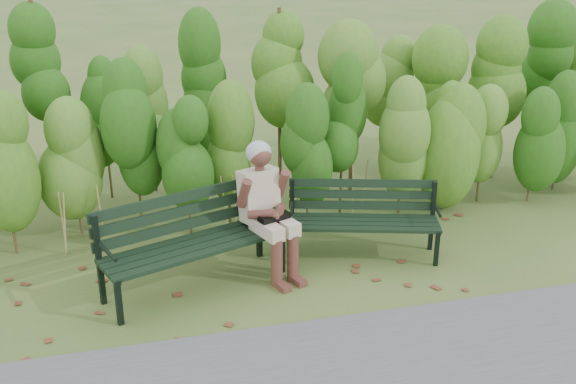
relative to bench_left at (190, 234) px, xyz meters
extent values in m
plane|color=#3B5623|center=(1.07, -0.03, -0.54)|extent=(80.00, 80.00, 0.00)
cylinder|color=#47381E|center=(-1.68, 1.27, -0.14)|extent=(0.03, 0.03, 0.80)
ellipsoid|color=#356A20|center=(-1.68, 1.27, 0.50)|extent=(0.64, 0.64, 1.44)
cylinder|color=#47381E|center=(-1.07, 1.27, -0.14)|extent=(0.03, 0.03, 0.80)
ellipsoid|color=#356A20|center=(-1.07, 1.27, 0.50)|extent=(0.64, 0.64, 1.44)
cylinder|color=#47381E|center=(-0.46, 1.27, -0.14)|extent=(0.03, 0.03, 0.80)
ellipsoid|color=#356A20|center=(-0.46, 1.27, 0.50)|extent=(0.64, 0.64, 1.44)
cylinder|color=#47381E|center=(0.15, 1.27, -0.14)|extent=(0.03, 0.03, 0.80)
ellipsoid|color=#356A20|center=(0.15, 1.27, 0.50)|extent=(0.64, 0.64, 1.44)
cylinder|color=#47381E|center=(0.76, 1.27, -0.14)|extent=(0.03, 0.03, 0.80)
ellipsoid|color=#356A20|center=(0.76, 1.27, 0.50)|extent=(0.64, 0.64, 1.44)
cylinder|color=#47381E|center=(1.37, 1.27, -0.14)|extent=(0.03, 0.03, 0.80)
ellipsoid|color=#356A20|center=(1.37, 1.27, 0.50)|extent=(0.64, 0.64, 1.44)
cylinder|color=#47381E|center=(1.99, 1.27, -0.14)|extent=(0.03, 0.03, 0.80)
ellipsoid|color=#356A20|center=(1.99, 1.27, 0.50)|extent=(0.64, 0.64, 1.44)
cylinder|color=#47381E|center=(2.60, 1.27, -0.14)|extent=(0.03, 0.03, 0.80)
ellipsoid|color=#356A20|center=(2.60, 1.27, 0.50)|extent=(0.64, 0.64, 1.44)
cylinder|color=#47381E|center=(3.21, 1.27, -0.14)|extent=(0.03, 0.03, 0.80)
ellipsoid|color=#356A20|center=(3.21, 1.27, 0.50)|extent=(0.64, 0.64, 1.44)
cylinder|color=#47381E|center=(3.82, 1.27, -0.14)|extent=(0.03, 0.03, 0.80)
ellipsoid|color=#356A20|center=(3.82, 1.27, 0.50)|extent=(0.64, 0.64, 1.44)
cylinder|color=#47381E|center=(4.43, 1.27, -0.14)|extent=(0.03, 0.03, 0.80)
ellipsoid|color=#356A20|center=(4.43, 1.27, 0.50)|extent=(0.64, 0.64, 1.44)
cylinder|color=#47381E|center=(5.05, 1.27, -0.14)|extent=(0.03, 0.03, 0.80)
ellipsoid|color=#356A20|center=(5.05, 1.27, 0.50)|extent=(0.64, 0.64, 1.44)
cylinder|color=#47381E|center=(-1.62, 2.27, 0.01)|extent=(0.04, 0.04, 1.10)
ellipsoid|color=#2A4A15|center=(-1.62, 2.27, 0.89)|extent=(0.70, 0.70, 1.98)
cylinder|color=#47381E|center=(-0.85, 2.27, 0.01)|extent=(0.04, 0.04, 1.10)
ellipsoid|color=#2A4A15|center=(-0.85, 2.27, 0.89)|extent=(0.70, 0.70, 1.98)
cylinder|color=#47381E|center=(-0.08, 2.27, 0.01)|extent=(0.04, 0.04, 1.10)
ellipsoid|color=#2A4A15|center=(-0.08, 2.27, 0.89)|extent=(0.70, 0.70, 1.98)
cylinder|color=#47381E|center=(0.68, 2.27, 0.01)|extent=(0.04, 0.04, 1.10)
ellipsoid|color=#2A4A15|center=(0.68, 2.27, 0.89)|extent=(0.70, 0.70, 1.98)
cylinder|color=#47381E|center=(1.45, 2.27, 0.01)|extent=(0.04, 0.04, 1.10)
ellipsoid|color=#2A4A15|center=(1.45, 2.27, 0.89)|extent=(0.70, 0.70, 1.98)
cylinder|color=#47381E|center=(2.22, 2.27, 0.01)|extent=(0.04, 0.04, 1.10)
ellipsoid|color=#2A4A15|center=(2.22, 2.27, 0.89)|extent=(0.70, 0.70, 1.98)
cylinder|color=#47381E|center=(2.99, 2.27, 0.01)|extent=(0.04, 0.04, 1.10)
ellipsoid|color=#2A4A15|center=(2.99, 2.27, 0.89)|extent=(0.70, 0.70, 1.98)
cylinder|color=#47381E|center=(3.76, 2.27, 0.01)|extent=(0.04, 0.04, 1.10)
ellipsoid|color=#2A4A15|center=(3.76, 2.27, 0.89)|extent=(0.70, 0.70, 1.98)
cylinder|color=#47381E|center=(4.52, 2.27, 0.01)|extent=(0.04, 0.04, 1.10)
ellipsoid|color=#2A4A15|center=(4.52, 2.27, 0.89)|extent=(0.70, 0.70, 1.98)
cylinder|color=#47381E|center=(5.29, 2.27, 0.01)|extent=(0.04, 0.04, 1.10)
ellipsoid|color=#2A4A15|center=(5.29, 2.27, 0.89)|extent=(0.70, 0.70, 1.98)
cube|color=brown|center=(0.01, 0.73, -0.53)|extent=(0.10, 0.09, 0.01)
cube|color=brown|center=(0.95, -0.27, -0.53)|extent=(0.07, 0.09, 0.01)
cube|color=brown|center=(0.86, -0.85, -0.53)|extent=(0.11, 0.11, 0.01)
cube|color=brown|center=(3.80, -0.09, -0.53)|extent=(0.10, 0.08, 0.01)
cube|color=brown|center=(-1.19, 0.83, -0.53)|extent=(0.11, 0.11, 0.01)
cube|color=brown|center=(-1.32, 0.34, -0.53)|extent=(0.11, 0.10, 0.01)
cube|color=brown|center=(2.52, -0.78, -0.53)|extent=(0.10, 0.11, 0.01)
cube|color=brown|center=(-0.27, 0.33, -0.53)|extent=(0.10, 0.08, 0.01)
cube|color=brown|center=(2.03, -0.07, -0.53)|extent=(0.09, 0.11, 0.01)
cube|color=brown|center=(2.20, 0.87, -0.53)|extent=(0.10, 0.08, 0.01)
cube|color=brown|center=(1.64, 0.65, -0.53)|extent=(0.11, 0.11, 0.01)
cube|color=brown|center=(2.35, 0.59, -0.53)|extent=(0.08, 0.10, 0.01)
cube|color=brown|center=(1.85, 0.53, -0.53)|extent=(0.11, 0.11, 0.01)
cube|color=brown|center=(3.41, -0.76, -0.53)|extent=(0.11, 0.11, 0.01)
cube|color=brown|center=(-1.12, -0.53, -0.53)|extent=(0.10, 0.08, 0.01)
cube|color=brown|center=(2.43, 0.00, -0.53)|extent=(0.09, 0.10, 0.01)
cube|color=brown|center=(-0.54, -0.22, -0.53)|extent=(0.10, 0.09, 0.01)
cube|color=brown|center=(3.93, -0.54, -0.53)|extent=(0.10, 0.11, 0.01)
cube|color=brown|center=(1.78, 0.31, -0.53)|extent=(0.11, 0.11, 0.01)
cube|color=brown|center=(0.05, 0.94, -0.53)|extent=(0.11, 0.11, 0.01)
cube|color=brown|center=(-0.88, -0.37, -0.53)|extent=(0.11, 0.11, 0.01)
cube|color=black|center=(0.10, -0.28, -0.08)|extent=(1.75, 0.73, 0.04)
cube|color=black|center=(0.06, -0.16, -0.08)|extent=(1.75, 0.73, 0.04)
cube|color=black|center=(0.02, -0.04, -0.08)|extent=(1.75, 0.73, 0.04)
cube|color=black|center=(-0.03, 0.07, -0.08)|extent=(1.75, 0.73, 0.04)
cube|color=black|center=(-0.06, 0.16, 0.03)|extent=(1.73, 0.68, 0.11)
cube|color=black|center=(-0.06, 0.18, 0.17)|extent=(1.73, 0.68, 0.11)
cube|color=black|center=(-0.07, 0.19, 0.31)|extent=(1.73, 0.68, 0.11)
cube|color=black|center=(-0.71, -0.59, -0.31)|extent=(0.06, 0.06, 0.45)
cube|color=black|center=(-0.86, -0.18, -0.08)|extent=(0.06, 0.06, 0.91)
cube|color=black|center=(-0.78, -0.40, -0.10)|extent=(0.22, 0.49, 0.04)
cylinder|color=black|center=(-0.76, -0.45, 0.12)|extent=(0.16, 0.37, 0.04)
cube|color=black|center=(0.92, 0.00, -0.31)|extent=(0.06, 0.06, 0.45)
cube|color=black|center=(0.77, 0.41, -0.08)|extent=(0.06, 0.06, 0.91)
cube|color=black|center=(0.85, 0.19, -0.10)|extent=(0.22, 0.49, 0.04)
cylinder|color=black|center=(0.87, 0.15, 0.12)|extent=(0.16, 0.37, 0.04)
cube|color=black|center=(1.80, -0.03, -0.14)|extent=(1.55, 0.54, 0.04)
cube|color=black|center=(1.83, 0.08, -0.14)|extent=(1.55, 0.54, 0.04)
cube|color=black|center=(1.86, 0.18, -0.14)|extent=(1.55, 0.54, 0.04)
cube|color=black|center=(1.89, 0.29, -0.14)|extent=(1.55, 0.54, 0.04)
cube|color=black|center=(1.91, 0.37, -0.04)|extent=(1.54, 0.49, 0.09)
cube|color=black|center=(1.92, 0.38, 0.08)|extent=(1.54, 0.49, 0.09)
cube|color=black|center=(1.92, 0.39, 0.21)|extent=(1.54, 0.49, 0.09)
cube|color=black|center=(1.06, 0.17, -0.34)|extent=(0.05, 0.05, 0.40)
cube|color=black|center=(1.17, 0.54, -0.14)|extent=(0.05, 0.05, 0.80)
cube|color=black|center=(1.11, 0.34, -0.16)|extent=(0.17, 0.44, 0.04)
cylinder|color=black|center=(1.10, 0.30, 0.04)|extent=(0.12, 0.33, 0.03)
cube|color=black|center=(2.52, -0.25, -0.34)|extent=(0.05, 0.05, 0.40)
cube|color=black|center=(2.63, 0.11, -0.14)|extent=(0.05, 0.05, 0.80)
cube|color=black|center=(2.57, -0.08, -0.16)|extent=(0.17, 0.44, 0.04)
cylinder|color=black|center=(2.56, -0.12, 0.04)|extent=(0.12, 0.33, 0.03)
cube|color=#C0A895|center=(0.75, -0.08, 0.01)|extent=(0.29, 0.47, 0.14)
cube|color=#C0A895|center=(0.93, -0.02, 0.01)|extent=(0.29, 0.47, 0.14)
cylinder|color=#562E24|center=(0.81, -0.25, -0.29)|extent=(0.15, 0.15, 0.50)
cylinder|color=#562E24|center=(0.99, -0.19, -0.29)|extent=(0.15, 0.15, 0.50)
cube|color=#562E24|center=(0.84, -0.33, -0.50)|extent=(0.16, 0.23, 0.06)
cube|color=#562E24|center=(1.02, -0.27, -0.50)|extent=(0.16, 0.23, 0.06)
cube|color=#C0A895|center=(0.74, 0.22, 0.26)|extent=(0.45, 0.38, 0.55)
cylinder|color=#562E24|center=(0.75, 0.20, 0.55)|extent=(0.10, 0.10, 0.11)
sphere|color=#562E24|center=(0.75, 0.19, 0.68)|extent=(0.22, 0.22, 0.22)
ellipsoid|color=gray|center=(0.74, 0.22, 0.71)|extent=(0.26, 0.24, 0.23)
cylinder|color=#562E24|center=(0.56, 0.06, 0.35)|extent=(0.17, 0.24, 0.33)
cylinder|color=#562E24|center=(0.98, 0.22, 0.35)|extent=(0.17, 0.24, 0.33)
cylinder|color=#562E24|center=(0.71, -0.03, 0.15)|extent=(0.29, 0.22, 0.14)
cylinder|color=#562E24|center=(0.92, 0.05, 0.15)|extent=(0.17, 0.30, 0.14)
sphere|color=#562E24|center=(0.84, -0.05, 0.13)|extent=(0.12, 0.12, 0.12)
cube|color=black|center=(0.83, -0.04, 0.06)|extent=(0.34, 0.23, 0.17)
camera|label=1|loc=(-0.52, -5.97, 2.80)|focal=42.00mm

